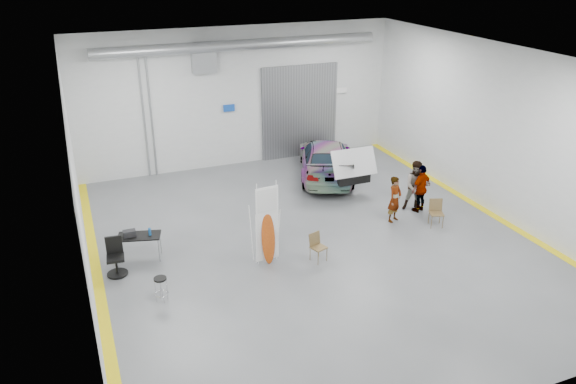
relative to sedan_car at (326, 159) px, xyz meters
name	(u,v)px	position (x,y,z in m)	size (l,w,h in m)	color
ground	(314,242)	(-2.84, -5.16, -0.76)	(16.00, 16.00, 0.00)	#56595D
room_shell	(296,104)	(-2.60, -2.94, 3.31)	(14.02, 16.18, 6.01)	silver
sedan_car	(326,159)	(0.00, 0.00, 0.00)	(2.15, 5.28, 1.53)	silver
person_a	(395,199)	(0.41, -4.78, 0.07)	(0.61, 0.40, 1.68)	#89604B
person_b	(417,186)	(1.63, -4.27, 0.18)	(0.93, 0.71, 1.90)	slate
person_c	(421,188)	(1.73, -4.42, 0.14)	(1.04, 0.43, 1.80)	#A34C36
surfboard_display	(267,231)	(-4.72, -5.84, 0.32)	(0.76, 0.25, 2.68)	white
folding_chair_near	(318,252)	(-3.22, -6.30, -0.49)	(0.53, 0.56, 0.90)	brown
folding_chair_far	(436,218)	(1.55, -5.68, -0.47)	(0.58, 0.61, 0.95)	brown
shop_stool	(161,289)	(-8.12, -6.68, -0.40)	(0.37, 0.37, 0.73)	black
work_table	(137,236)	(-8.38, -4.14, 0.05)	(1.41, 0.95, 1.05)	gray
office_chair	(115,259)	(-9.11, -4.78, -0.26)	(0.61, 0.61, 1.15)	black
trunk_lid	(353,160)	(0.00, -2.39, 0.78)	(1.78, 1.08, 0.04)	silver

